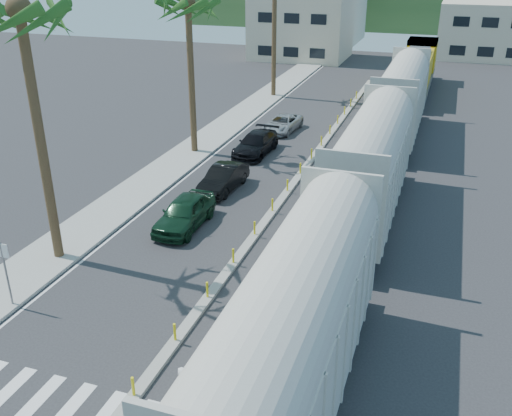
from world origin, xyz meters
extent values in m
plane|color=#28282B|center=(0.00, 0.00, 0.00)|extent=(140.00, 140.00, 0.00)
cube|color=gray|center=(-8.50, 25.00, 0.07)|extent=(3.00, 90.00, 0.15)
cube|color=black|center=(4.28, 28.00, 0.03)|extent=(0.12, 100.00, 0.06)
cube|color=black|center=(5.72, 28.00, 0.03)|extent=(0.12, 100.00, 0.06)
cube|color=gray|center=(0.00, 20.00, 0.07)|extent=(0.45, 60.00, 0.15)
cylinder|color=yellow|center=(0.00, -1.00, 0.50)|extent=(0.10, 0.10, 0.70)
cylinder|color=yellow|center=(0.00, 2.00, 0.50)|extent=(0.10, 0.10, 0.70)
cylinder|color=yellow|center=(0.00, 5.00, 0.50)|extent=(0.10, 0.10, 0.70)
cylinder|color=yellow|center=(0.00, 8.00, 0.50)|extent=(0.10, 0.10, 0.70)
cylinder|color=yellow|center=(0.00, 11.00, 0.50)|extent=(0.10, 0.10, 0.70)
cylinder|color=yellow|center=(0.00, 14.00, 0.50)|extent=(0.10, 0.10, 0.70)
cylinder|color=yellow|center=(0.00, 17.00, 0.50)|extent=(0.10, 0.10, 0.70)
cylinder|color=yellow|center=(0.00, 20.00, 0.50)|extent=(0.10, 0.10, 0.70)
cylinder|color=yellow|center=(0.00, 23.00, 0.50)|extent=(0.10, 0.10, 0.70)
cylinder|color=yellow|center=(0.00, 26.00, 0.50)|extent=(0.10, 0.10, 0.70)
cylinder|color=yellow|center=(0.00, 29.00, 0.50)|extent=(0.10, 0.10, 0.70)
cylinder|color=yellow|center=(0.00, 32.00, 0.50)|extent=(0.10, 0.10, 0.70)
cylinder|color=yellow|center=(0.00, 35.00, 0.50)|extent=(0.10, 0.10, 0.70)
cylinder|color=yellow|center=(0.00, 38.00, 0.50)|extent=(0.10, 0.10, 0.70)
cylinder|color=yellow|center=(0.00, 41.00, 0.50)|extent=(0.10, 0.10, 0.70)
cube|color=silver|center=(-6.80, 25.00, 0.00)|extent=(0.12, 90.00, 0.01)
cube|color=silver|center=(2.50, 25.00, 0.00)|extent=(0.12, 90.00, 0.01)
cube|color=#B2B0A3|center=(5.00, -0.06, 2.70)|extent=(3.00, 12.88, 3.40)
cylinder|color=#B2B0A3|center=(5.00, -0.06, 4.40)|extent=(2.90, 12.58, 2.90)
cube|color=black|center=(5.00, -0.06, 0.50)|extent=(2.60, 12.88, 1.00)
cube|color=#B2B0A3|center=(5.00, 14.94, 2.70)|extent=(3.00, 12.88, 3.40)
cylinder|color=#B2B0A3|center=(5.00, 14.94, 4.40)|extent=(2.90, 12.58, 2.90)
cube|color=black|center=(5.00, 14.94, 0.50)|extent=(2.60, 12.88, 1.00)
cube|color=#B2B0A3|center=(5.00, 29.94, 2.70)|extent=(3.00, 12.88, 3.40)
cylinder|color=#B2B0A3|center=(5.00, 29.94, 4.40)|extent=(2.90, 12.58, 2.90)
cube|color=black|center=(5.00, 29.94, 0.50)|extent=(2.60, 12.88, 1.00)
cube|color=#4C4C4F|center=(5.00, 45.94, 1.05)|extent=(3.00, 17.00, 0.50)
cube|color=#C98D13|center=(5.00, 44.94, 2.60)|extent=(2.70, 12.24, 2.60)
cube|color=#C98D13|center=(5.00, 51.72, 2.90)|extent=(3.00, 3.74, 3.20)
cube|color=black|center=(5.00, 45.94, 0.45)|extent=(2.60, 13.60, 0.90)
cylinder|color=brown|center=(-8.00, 6.00, 5.50)|extent=(0.44, 0.44, 11.00)
sphere|color=#26561A|center=(-8.00, 6.00, 11.15)|extent=(3.20, 3.20, 3.20)
cylinder|color=brown|center=(-8.30, 22.00, 5.00)|extent=(0.44, 0.44, 10.00)
sphere|color=#26561A|center=(-8.30, 22.00, 10.15)|extent=(3.20, 3.20, 3.20)
cylinder|color=brown|center=(-8.00, 40.00, 6.00)|extent=(0.44, 0.44, 12.00)
cylinder|color=slate|center=(-7.30, 2.00, 1.50)|extent=(0.08, 0.08, 3.00)
cube|color=silver|center=(-7.30, 2.00, 2.60)|extent=(0.60, 0.04, 0.60)
cube|color=beige|center=(-11.00, 62.00, 4.00)|extent=(12.00, 10.00, 8.00)
cube|color=beige|center=(-13.00, 78.00, 5.00)|extent=(14.00, 12.00, 10.00)
cube|color=beige|center=(12.00, 70.00, 3.50)|extent=(12.00, 10.00, 7.00)
imported|color=black|center=(-3.80, 10.90, 0.82)|extent=(1.99, 4.82, 1.63)
imported|color=black|center=(-3.76, 16.22, 0.74)|extent=(2.07, 4.65, 1.47)
imported|color=black|center=(-4.07, 23.11, 0.74)|extent=(2.49, 5.29, 1.49)
imported|color=#AEB0B3|center=(-3.82, 28.98, 0.64)|extent=(3.02, 4.99, 1.27)
imported|color=#9EA0A5|center=(2.17, -1.43, 0.45)|extent=(1.89, 2.16, 0.90)
imported|color=silver|center=(2.07, -1.43, 1.33)|extent=(0.85, 0.81, 1.56)
camera|label=1|loc=(8.32, -13.19, 13.27)|focal=40.00mm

